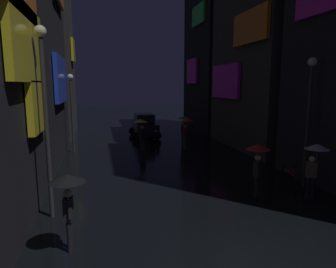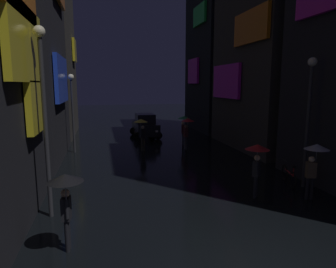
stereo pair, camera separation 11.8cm
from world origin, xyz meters
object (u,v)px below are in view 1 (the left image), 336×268
Objects in this scene: pedestrian_foreground_left_yellow at (141,126)px; streetlamp_right_near at (309,107)px; pedestrian_near_crossing_green at (183,122)px; pedestrian_foreground_right_red at (187,125)px; pedestrian_midstreet_centre_red at (258,156)px; pedestrian_far_right_black at (68,191)px; car_distant at (144,126)px; bicycle_parked_at_storefront at (289,175)px; streetlamp_left_far at (72,103)px; pedestrian_midstreet_left_clear at (315,156)px; streetlamp_left_near at (45,103)px.

streetlamp_right_near is (5.76, -8.38, 1.70)m from pedestrian_foreground_left_yellow.
pedestrian_foreground_right_red is at bearing -96.69° from pedestrian_near_crossing_green.
pedestrian_foreground_left_yellow is 10.31m from streetlamp_right_near.
pedestrian_midstreet_centre_red is at bearing -71.20° from pedestrian_foreground_left_yellow.
pedestrian_foreground_left_yellow is at bearing 124.50° from streetlamp_right_near.
streetlamp_right_near reaches higher than pedestrian_far_right_black.
pedestrian_foreground_left_yellow is at bearing 175.53° from pedestrian_foreground_right_red.
car_distant is at bearing 75.01° from pedestrian_far_right_black.
bicycle_parked_at_storefront is 13.15m from streetlamp_left_far.
streetlamp_left_far reaches higher than pedestrian_far_right_black.
bicycle_parked_at_storefront is 13.92m from car_distant.
pedestrian_midstreet_left_clear is 0.51× the size of car_distant.
streetlamp_left_far is at bearing 171.68° from pedestrian_foreground_left_yellow.
pedestrian_midstreet_centre_red reaches higher than bicycle_parked_at_storefront.
bicycle_parked_at_storefront is at bearing 132.59° from streetlamp_right_near.
bicycle_parked_at_storefront is 10.23m from streetlamp_left_near.
pedestrian_foreground_left_yellow and pedestrian_midstreet_centre_red have the same top height.
streetlamp_left_near is at bearing 176.56° from pedestrian_midstreet_left_clear.
pedestrian_foreground_right_red is at bearing -4.47° from pedestrian_foreground_left_yellow.
streetlamp_left_near is at bearing -125.72° from pedestrian_near_crossing_green.
bicycle_parked_at_storefront is 3.04m from streetlamp_right_near.
streetlamp_left_near is at bearing -173.23° from bicycle_parked_at_storefront.
pedestrian_far_right_black is at bearing -158.24° from bicycle_parked_at_storefront.
streetlamp_right_near reaches higher than pedestrian_near_crossing_green.
pedestrian_midstreet_centre_red is 1.20× the size of bicycle_parked_at_storefront.
pedestrian_far_right_black is at bearing -160.51° from pedestrian_midstreet_centre_red.
pedestrian_foreground_right_red is 5.91m from car_distant.
streetlamp_right_near is at bearing 4.00° from streetlamp_left_near.
pedestrian_near_crossing_green is 10.09m from streetlamp_right_near.
pedestrian_midstreet_left_clear is 1.20× the size of bicycle_parked_at_storefront.
streetlamp_right_near reaches higher than pedestrian_foreground_left_yellow.
pedestrian_near_crossing_green reaches higher than bicycle_parked_at_storefront.
pedestrian_foreground_left_yellow is (-3.00, 0.23, 0.00)m from pedestrian_foreground_right_red.
streetlamp_left_far is (-9.60, 8.56, 2.75)m from bicycle_parked_at_storefront.
pedestrian_foreground_right_red is at bearing 107.01° from bicycle_parked_at_storefront.
pedestrian_midstreet_centre_red is (-0.06, -10.36, 0.00)m from pedestrian_near_crossing_green.
streetlamp_left_far reaches higher than pedestrian_near_crossing_green.
streetlamp_left_near reaches higher than bicycle_parked_at_storefront.
pedestrian_near_crossing_green and pedestrian_midstreet_centre_red have the same top height.
streetlamp_left_far is at bearing 127.00° from pedestrian_midstreet_centre_red.
pedestrian_foreground_right_red is 0.43× the size of streetlamp_left_far.
pedestrian_midstreet_left_clear is at bearing -47.45° from streetlamp_left_far.
pedestrian_near_crossing_green is at bearing 83.31° from pedestrian_foreground_right_red.
pedestrian_near_crossing_green is 7.58m from streetlamp_left_far.
streetlamp_left_near is (-4.24, -9.08, 2.06)m from pedestrian_foreground_left_yellow.
pedestrian_foreground_right_red is 1.00× the size of pedestrian_foreground_left_yellow.
bicycle_parked_at_storefront is at bearing -71.85° from car_distant.
bicycle_parked_at_storefront is (2.36, -7.70, -1.28)m from pedestrian_foreground_right_red.
pedestrian_foreground_right_red is 1.00× the size of pedestrian_midstreet_left_clear.
pedestrian_foreground_left_yellow reaches higher than bicycle_parked_at_storefront.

